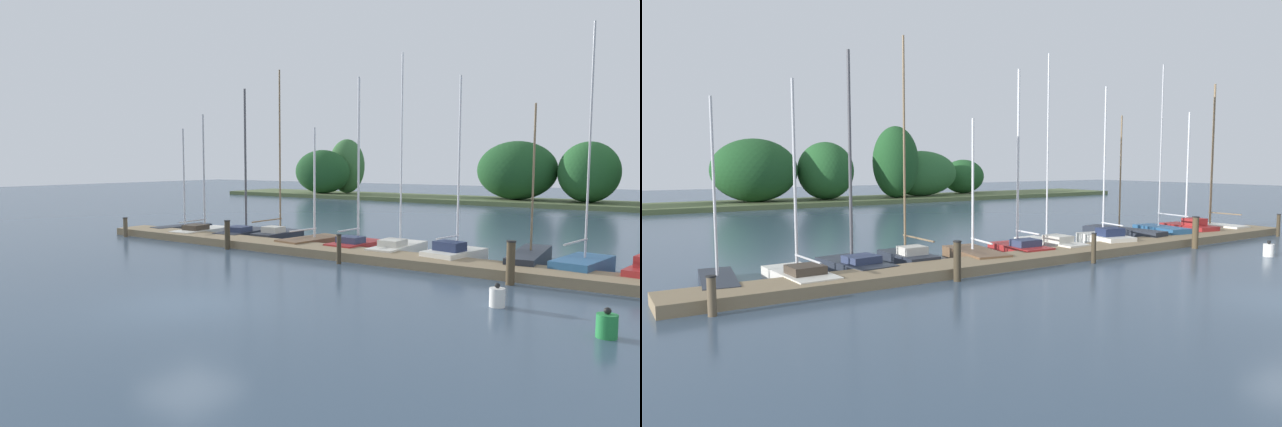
# 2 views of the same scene
# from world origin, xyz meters

# --- Properties ---
(ground) EXTENTS (160.00, 160.00, 0.00)m
(ground) POSITION_xyz_m (0.00, 0.00, 0.00)
(ground) COLOR #384C60
(dock_pier) EXTENTS (29.04, 1.80, 0.35)m
(dock_pier) POSITION_xyz_m (0.00, 8.83, 0.17)
(dock_pier) COLOR #847051
(dock_pier) RESTS_ON ground
(far_shore) EXTENTS (72.34, 8.00, 7.24)m
(far_shore) POSITION_xyz_m (-0.94, 42.55, 2.48)
(far_shore) COLOR #56663D
(far_shore) RESTS_ON ground
(sailboat_0) EXTENTS (1.38, 3.67, 5.72)m
(sailboat_0) POSITION_xyz_m (-12.58, 10.86, 0.26)
(sailboat_0) COLOR #232833
(sailboat_0) RESTS_ON ground
(sailboat_1) EXTENTS (1.53, 3.73, 6.35)m
(sailboat_1) POSITION_xyz_m (-10.32, 10.18, 0.30)
(sailboat_1) COLOR silver
(sailboat_1) RESTS_ON ground
(sailboat_2) EXTENTS (1.76, 3.69, 7.58)m
(sailboat_2) POSITION_xyz_m (-8.13, 11.02, 0.38)
(sailboat_2) COLOR #232833
(sailboat_2) RESTS_ON ground
(sailboat_3) EXTENTS (1.21, 3.46, 8.34)m
(sailboat_3) POSITION_xyz_m (-5.97, 11.16, 0.39)
(sailboat_3) COLOR #232833
(sailboat_3) RESTS_ON ground
(sailboat_4) EXTENTS (1.84, 3.67, 5.45)m
(sailboat_4) POSITION_xyz_m (-3.39, 10.51, 0.27)
(sailboat_4) COLOR brown
(sailboat_4) RESTS_ON ground
(sailboat_5) EXTENTS (1.56, 3.08, 7.50)m
(sailboat_5) POSITION_xyz_m (-1.08, 10.54, 0.37)
(sailboat_5) COLOR maroon
(sailboat_5) RESTS_ON ground
(sailboat_6) EXTENTS (1.19, 3.82, 8.38)m
(sailboat_6) POSITION_xyz_m (0.83, 10.82, 0.32)
(sailboat_6) COLOR silver
(sailboat_6) RESTS_ON ground
(sailboat_7) EXTENTS (1.88, 2.96, 7.13)m
(sailboat_7) POSITION_xyz_m (3.59, 10.17, 0.38)
(sailboat_7) COLOR silver
(sailboat_7) RESTS_ON ground
(sailboat_8) EXTENTS (1.35, 4.47, 6.04)m
(sailboat_8) POSITION_xyz_m (6.07, 11.33, 0.32)
(sailboat_8) COLOR #232833
(sailboat_8) RESTS_ON ground
(sailboat_9) EXTENTS (1.72, 3.29, 8.55)m
(sailboat_9) POSITION_xyz_m (8.06, 10.57, 0.37)
(sailboat_9) COLOR #285684
(sailboat_9) RESTS_ON ground
(mooring_piling_0) EXTENTS (0.25, 0.25, 1.01)m
(mooring_piling_0) POSITION_xyz_m (-13.32, 7.61, 0.51)
(mooring_piling_0) COLOR brown
(mooring_piling_0) RESTS_ON ground
(mooring_piling_1) EXTENTS (0.28, 0.28, 1.30)m
(mooring_piling_1) POSITION_xyz_m (-6.05, 7.66, 0.66)
(mooring_piling_1) COLOR #3D3323
(mooring_piling_1) RESTS_ON ground
(mooring_piling_2) EXTENTS (0.20, 0.20, 1.14)m
(mooring_piling_2) POSITION_xyz_m (-0.00, 7.50, 0.58)
(mooring_piling_2) COLOR #3D3323
(mooring_piling_2) RESTS_ON ground
(mooring_piling_3) EXTENTS (0.31, 0.31, 1.41)m
(mooring_piling_3) POSITION_xyz_m (6.45, 7.53, 0.71)
(mooring_piling_3) COLOR #4C3D28
(mooring_piling_3) RESTS_ON ground
(channel_buoy_0) EXTENTS (0.45, 0.45, 0.69)m
(channel_buoy_0) POSITION_xyz_m (9.80, 3.32, 0.28)
(channel_buoy_0) COLOR #23843D
(channel_buoy_0) RESTS_ON ground
(channel_buoy_1) EXTENTS (0.41, 0.41, 0.65)m
(channel_buoy_1) POSITION_xyz_m (6.97, 4.59, 0.27)
(channel_buoy_1) COLOR white
(channel_buoy_1) RESTS_ON ground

